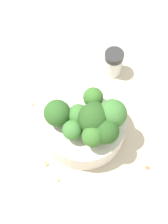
{
  "coord_description": "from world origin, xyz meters",
  "views": [
    {
      "loc": [
        0.07,
        0.23,
        0.57
      ],
      "look_at": [
        0.0,
        0.0,
        0.09
      ],
      "focal_mm": 50.0,
      "sensor_mm": 36.0,
      "label": 1
    }
  ],
  "objects": [
    {
      "name": "almond_crumb_3",
      "position": [
        -0.09,
        0.11,
        0.0
      ],
      "size": [
        0.01,
        0.01,
        0.01
      ],
      "primitive_type": "cube",
      "rotation": [
        0.0,
        0.0,
        2.29
      ],
      "color": "olive",
      "rests_on": "ground_plane"
    },
    {
      "name": "almond_crumb_1",
      "position": [
        0.09,
        0.04,
        0.0
      ],
      "size": [
        0.01,
        0.01,
        0.01
      ],
      "primitive_type": "cube",
      "rotation": [
        0.0,
        0.0,
        4.89
      ],
      "color": "tan",
      "rests_on": "ground_plane"
    },
    {
      "name": "almond_crumb_0",
      "position": [
        0.08,
        -0.09,
        0.0
      ],
      "size": [
        0.01,
        0.01,
        0.01
      ],
      "primitive_type": "cube",
      "rotation": [
        0.0,
        0.0,
        4.36
      ],
      "color": "tan",
      "rests_on": "ground_plane"
    },
    {
      "name": "broccoli_floret_3",
      "position": [
        0.04,
        -0.01,
        0.08
      ],
      "size": [
        0.05,
        0.05,
        0.05
      ],
      "color": "#84AD66",
      "rests_on": "bowl"
    },
    {
      "name": "almond_crumb_2",
      "position": [
        0.07,
        0.08,
        0.0
      ],
      "size": [
        0.01,
        0.01,
        0.01
      ],
      "primitive_type": "cube",
      "rotation": [
        0.0,
        0.0,
        3.89
      ],
      "color": "#AD7F4C",
      "rests_on": "ground_plane"
    },
    {
      "name": "bowl",
      "position": [
        0.0,
        0.0,
        0.03
      ],
      "size": [
        0.16,
        0.16,
        0.05
      ],
      "primitive_type": "cylinder",
      "color": "silver",
      "rests_on": "ground_plane"
    },
    {
      "name": "broccoli_floret_0",
      "position": [
        0.01,
        -0.0,
        0.08
      ],
      "size": [
        0.04,
        0.04,
        0.05
      ],
      "color": "#7A9E5B",
      "rests_on": "bowl"
    },
    {
      "name": "broccoli_floret_2",
      "position": [
        -0.03,
        -0.03,
        0.08
      ],
      "size": [
        0.04,
        0.04,
        0.05
      ],
      "color": "#84AD66",
      "rests_on": "bowl"
    },
    {
      "name": "broccoli_floret_1",
      "position": [
        -0.02,
        -0.0,
        0.08
      ],
      "size": [
        0.03,
        0.03,
        0.04
      ],
      "color": "#8EB770",
      "rests_on": "bowl"
    },
    {
      "name": "broccoli_floret_8",
      "position": [
        0.03,
        0.02,
        0.08
      ],
      "size": [
        0.04,
        0.04,
        0.04
      ],
      "color": "#8EB770",
      "rests_on": "bowl"
    },
    {
      "name": "broccoli_floret_4",
      "position": [
        -0.04,
        0.02,
        0.09
      ],
      "size": [
        0.05,
        0.05,
        0.06
      ],
      "color": "#8EB770",
      "rests_on": "bowl"
    },
    {
      "name": "ground_plane",
      "position": [
        0.0,
        0.0,
        0.0
      ],
      "size": [
        3.0,
        3.0,
        0.0
      ],
      "primitive_type": "plane",
      "color": "beige"
    },
    {
      "name": "broccoli_floret_7",
      "position": [
        -0.02,
        0.05,
        0.09
      ],
      "size": [
        0.04,
        0.04,
        0.06
      ],
      "color": "#7A9E5B",
      "rests_on": "bowl"
    },
    {
      "name": "pepper_shaker",
      "position": [
        -0.1,
        -0.12,
        0.03
      ],
      "size": [
        0.04,
        0.04,
        0.06
      ],
      "color": "silver",
      "rests_on": "ground_plane"
    },
    {
      "name": "broccoli_floret_6",
      "position": [
        -0.0,
        0.05,
        0.09
      ],
      "size": [
        0.04,
        0.04,
        0.05
      ],
      "color": "#84AD66",
      "rests_on": "bowl"
    },
    {
      "name": "broccoli_floret_5",
      "position": [
        -0.01,
        0.02,
        0.09
      ],
      "size": [
        0.06,
        0.06,
        0.06
      ],
      "color": "#7A9E5B",
      "rests_on": "bowl"
    }
  ]
}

